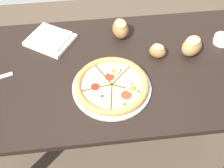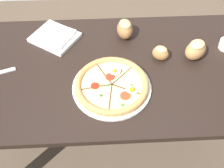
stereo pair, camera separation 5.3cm
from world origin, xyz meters
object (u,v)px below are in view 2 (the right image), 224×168
dining_table (111,82)px  napkin_folded (55,36)px  bread_piece_mid (196,50)px  bread_piece_far (161,53)px  pizza (112,85)px  bread_piece_near (125,29)px

dining_table → napkin_folded: (-0.29, 0.23, 0.12)m
bread_piece_mid → napkin_folded: bearing=166.1°
napkin_folded → bread_piece_far: bearing=-18.1°
pizza → bread_piece_near: bearing=76.4°
dining_table → bread_piece_mid: (0.43, 0.06, 0.16)m
dining_table → bread_piece_mid: size_ratio=10.58×
bread_piece_near → napkin_folded: bearing=179.9°
bread_piece_near → pizza: bearing=-103.6°
dining_table → bread_piece_near: 0.29m
bread_piece_near → bread_piece_mid: 0.38m
pizza → bread_piece_mid: bearing=22.8°
napkin_folded → bread_piece_far: 0.57m
pizza → bread_piece_far: 0.31m
bread_piece_mid → bread_piece_far: bearing=179.7°
dining_table → napkin_folded: size_ratio=5.20×
bread_piece_near → bread_piece_mid: bread_piece_mid is taller
pizza → dining_table: bearing=90.8°
bread_piece_near → bread_piece_mid: size_ratio=0.87×
napkin_folded → bread_piece_mid: bearing=-13.9°
dining_table → pizza: pizza is taller
bread_piece_mid → bread_piece_far: (-0.17, 0.00, -0.02)m
napkin_folded → bread_piece_far: (0.54, -0.18, 0.02)m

